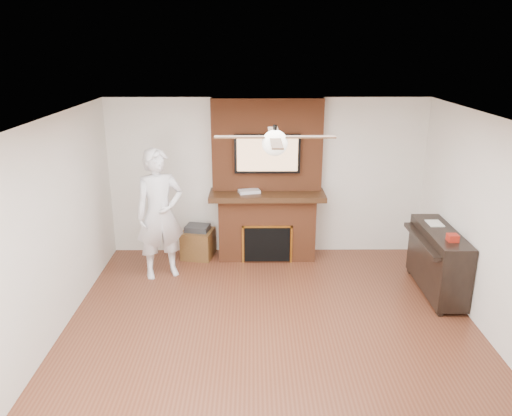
{
  "coord_description": "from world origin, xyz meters",
  "views": [
    {
      "loc": [
        -0.22,
        -4.93,
        3.25
      ],
      "look_at": [
        -0.18,
        0.9,
        1.34
      ],
      "focal_mm": 35.0,
      "sensor_mm": 36.0,
      "label": 1
    }
  ],
  "objects_px": {
    "piano": "(437,260)",
    "fireplace": "(267,196)",
    "side_table": "(198,242)",
    "person": "(160,214)"
  },
  "relations": [
    {
      "from": "person",
      "to": "piano",
      "type": "xyz_separation_m",
      "value": [
        3.83,
        -0.57,
        -0.47
      ]
    },
    {
      "from": "fireplace",
      "to": "side_table",
      "type": "bearing_deg",
      "value": -176.51
    },
    {
      "from": "piano",
      "to": "side_table",
      "type": "bearing_deg",
      "value": 160.48
    },
    {
      "from": "person",
      "to": "fireplace",
      "type": "bearing_deg",
      "value": 2.45
    },
    {
      "from": "person",
      "to": "side_table",
      "type": "bearing_deg",
      "value": 33.04
    },
    {
      "from": "person",
      "to": "side_table",
      "type": "relative_size",
      "value": 3.51
    },
    {
      "from": "fireplace",
      "to": "piano",
      "type": "xyz_separation_m",
      "value": [
        2.28,
        -1.3,
        -0.51
      ]
    },
    {
      "from": "fireplace",
      "to": "side_table",
      "type": "relative_size",
      "value": 4.61
    },
    {
      "from": "side_table",
      "to": "person",
      "type": "bearing_deg",
      "value": -113.44
    },
    {
      "from": "piano",
      "to": "fireplace",
      "type": "bearing_deg",
      "value": 150.83
    }
  ]
}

